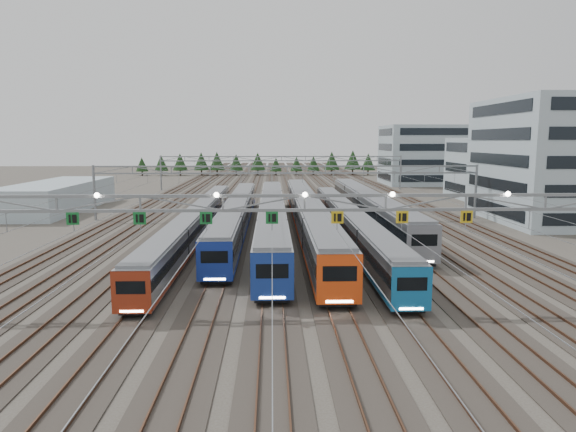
{
  "coord_description": "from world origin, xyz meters",
  "views": [
    {
      "loc": [
        -2.24,
        -34.86,
        11.56
      ],
      "look_at": [
        -0.53,
        19.53,
        3.5
      ],
      "focal_mm": 32.0,
      "sensor_mm": 36.0,
      "label": 1
    }
  ],
  "objects_px": {
    "depot_bldg_north": "(426,155)",
    "gantry_far": "(281,163)",
    "train_d": "(307,214)",
    "gantry_mid": "(287,176)",
    "west_shed": "(57,196)",
    "train_b": "(237,214)",
    "gantry_near": "(304,206)",
    "train_e": "(349,223)",
    "train_a": "(198,220)",
    "depot_bldg_mid": "(492,169)",
    "depot_bldg_south": "(559,160)",
    "train_c": "(272,216)",
    "train_f": "(369,207)"
  },
  "relations": [
    {
      "from": "train_e",
      "to": "gantry_near",
      "type": "bearing_deg",
      "value": -105.72
    },
    {
      "from": "train_b",
      "to": "train_c",
      "type": "distance_m",
      "value": 4.99
    },
    {
      "from": "depot_bldg_north",
      "to": "train_b",
      "type": "bearing_deg",
      "value": -122.96
    },
    {
      "from": "depot_bldg_north",
      "to": "west_shed",
      "type": "distance_m",
      "value": 91.01
    },
    {
      "from": "gantry_mid",
      "to": "depot_bldg_south",
      "type": "relative_size",
      "value": 2.56
    },
    {
      "from": "train_c",
      "to": "train_e",
      "type": "height_order",
      "value": "train_c"
    },
    {
      "from": "depot_bldg_south",
      "to": "train_b",
      "type": "bearing_deg",
      "value": -171.47
    },
    {
      "from": "train_a",
      "to": "train_e",
      "type": "distance_m",
      "value": 18.24
    },
    {
      "from": "train_d",
      "to": "gantry_far",
      "type": "xyz_separation_m",
      "value": [
        -2.25,
        55.47,
        4.1
      ]
    },
    {
      "from": "train_a",
      "to": "depot_bldg_north",
      "type": "distance_m",
      "value": 88.75
    },
    {
      "from": "gantry_far",
      "to": "depot_bldg_south",
      "type": "xyz_separation_m",
      "value": [
        38.57,
        -47.79,
        2.34
      ]
    },
    {
      "from": "train_c",
      "to": "train_f",
      "type": "bearing_deg",
      "value": 28.65
    },
    {
      "from": "depot_bldg_north",
      "to": "gantry_far",
      "type": "bearing_deg",
      "value": -158.41
    },
    {
      "from": "gantry_far",
      "to": "depot_bldg_north",
      "type": "bearing_deg",
      "value": 21.59
    },
    {
      "from": "train_d",
      "to": "gantry_near",
      "type": "xyz_separation_m",
      "value": [
        -2.3,
        -29.64,
        4.8
      ]
    },
    {
      "from": "gantry_near",
      "to": "depot_bldg_mid",
      "type": "distance_m",
      "value": 77.52
    },
    {
      "from": "gantry_far",
      "to": "depot_bldg_mid",
      "type": "relative_size",
      "value": 3.52
    },
    {
      "from": "train_b",
      "to": "gantry_far",
      "type": "distance_m",
      "value": 55.16
    },
    {
      "from": "train_b",
      "to": "train_d",
      "type": "relative_size",
      "value": 0.84
    },
    {
      "from": "depot_bldg_mid",
      "to": "train_c",
      "type": "bearing_deg",
      "value": -139.6
    },
    {
      "from": "train_b",
      "to": "train_c",
      "type": "relative_size",
      "value": 0.9
    },
    {
      "from": "train_b",
      "to": "train_f",
      "type": "xyz_separation_m",
      "value": [
        18.0,
        5.23,
        0.18
      ]
    },
    {
      "from": "train_c",
      "to": "train_d",
      "type": "relative_size",
      "value": 0.93
    },
    {
      "from": "depot_bldg_south",
      "to": "west_shed",
      "type": "relative_size",
      "value": 0.73
    },
    {
      "from": "gantry_far",
      "to": "depot_bldg_north",
      "type": "height_order",
      "value": "depot_bldg_north"
    },
    {
      "from": "gantry_far",
      "to": "west_shed",
      "type": "xyz_separation_m",
      "value": [
        -38.16,
        -33.46,
        -4.1
      ]
    },
    {
      "from": "train_e",
      "to": "train_c",
      "type": "bearing_deg",
      "value": 154.8
    },
    {
      "from": "train_c",
      "to": "depot_bldg_south",
      "type": "bearing_deg",
      "value": 12.35
    },
    {
      "from": "train_a",
      "to": "train_c",
      "type": "relative_size",
      "value": 1.04
    },
    {
      "from": "depot_bldg_south",
      "to": "depot_bldg_mid",
      "type": "bearing_deg",
      "value": 84.33
    },
    {
      "from": "gantry_mid",
      "to": "gantry_far",
      "type": "height_order",
      "value": "same"
    },
    {
      "from": "gantry_far",
      "to": "west_shed",
      "type": "bearing_deg",
      "value": -138.76
    },
    {
      "from": "gantry_near",
      "to": "depot_bldg_north",
      "type": "height_order",
      "value": "depot_bldg_north"
    },
    {
      "from": "depot_bldg_south",
      "to": "west_shed",
      "type": "xyz_separation_m",
      "value": [
        -76.74,
        14.33,
        -6.43
      ]
    },
    {
      "from": "depot_bldg_mid",
      "to": "train_d",
      "type": "bearing_deg",
      "value": -137.48
    },
    {
      "from": "gantry_near",
      "to": "depot_bldg_mid",
      "type": "relative_size",
      "value": 3.52
    },
    {
      "from": "train_b",
      "to": "gantry_mid",
      "type": "distance_m",
      "value": 12.47
    },
    {
      "from": "train_d",
      "to": "depot_bldg_mid",
      "type": "xyz_separation_m",
      "value": [
        39.12,
        35.87,
        3.71
      ]
    },
    {
      "from": "depot_bldg_south",
      "to": "depot_bldg_north",
      "type": "relative_size",
      "value": 1.0
    },
    {
      "from": "train_d",
      "to": "gantry_mid",
      "type": "xyz_separation_m",
      "value": [
        -2.25,
        10.47,
        4.1
      ]
    },
    {
      "from": "train_f",
      "to": "train_d",
      "type": "bearing_deg",
      "value": -145.77
    },
    {
      "from": "train_f",
      "to": "west_shed",
      "type": "distance_m",
      "value": 51.91
    },
    {
      "from": "train_d",
      "to": "train_f",
      "type": "distance_m",
      "value": 10.89
    },
    {
      "from": "train_d",
      "to": "train_a",
      "type": "bearing_deg",
      "value": -169.42
    },
    {
      "from": "train_f",
      "to": "depot_bldg_mid",
      "type": "relative_size",
      "value": 3.3
    },
    {
      "from": "west_shed",
      "to": "train_d",
      "type": "bearing_deg",
      "value": -28.58
    },
    {
      "from": "train_c",
      "to": "gantry_far",
      "type": "relative_size",
      "value": 1.03
    },
    {
      "from": "train_a",
      "to": "depot_bldg_mid",
      "type": "distance_m",
      "value": 65.27
    },
    {
      "from": "train_a",
      "to": "train_c",
      "type": "distance_m",
      "value": 9.09
    },
    {
      "from": "train_b",
      "to": "depot_bldg_south",
      "type": "bearing_deg",
      "value": 8.53
    }
  ]
}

